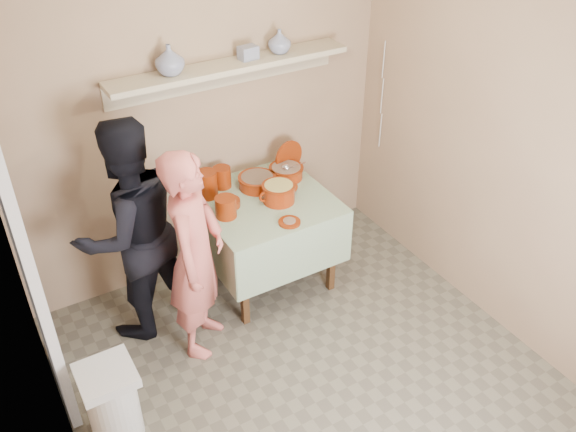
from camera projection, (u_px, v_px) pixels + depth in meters
ground at (326, 398)px, 3.99m from camera, size 3.50×3.50×0.00m
tile_panel at (29, 272)px, 3.49m from camera, size 0.06×0.70×2.00m
plate_stack_a at (207, 184)px, 4.55m from camera, size 0.16×0.16×0.21m
plate_stack_b at (222, 177)px, 4.68m from camera, size 0.14×0.14×0.17m
bowl_stack at (226, 207)px, 4.35m from camera, size 0.16×0.16×0.16m
empty_bowl at (229, 203)px, 4.49m from camera, size 0.17×0.17×0.05m
propped_lid at (289, 156)px, 4.88m from camera, size 0.27×0.07×0.27m
vase_right at (279, 41)px, 4.39m from camera, size 0.18×0.18×0.17m
vase_left at (170, 60)px, 4.03m from camera, size 0.27×0.27×0.20m
ceramic_box at (248, 53)px, 4.30m from camera, size 0.14×0.11×0.09m
person_cook at (196, 255)px, 3.99m from camera, size 0.64×0.67×1.54m
person_helper at (131, 232)px, 4.11m from camera, size 0.92×0.78×1.65m
room_shell at (338, 188)px, 3.09m from camera, size 3.04×3.54×2.62m
serving_table at (264, 212)px, 4.65m from camera, size 0.97×0.97×0.76m
cazuela_meat_a at (257, 181)px, 4.69m from camera, size 0.30×0.30×0.10m
cazuela_meat_b at (286, 171)px, 4.81m from camera, size 0.28×0.28×0.10m
ladle at (287, 168)px, 4.75m from camera, size 0.08×0.26×0.19m
cazuela_rice at (279, 191)px, 4.51m from camera, size 0.33×0.25×0.14m
front_plate at (289, 222)px, 4.31m from camera, size 0.16×0.16×0.03m
wall_shelf at (230, 68)px, 4.31m from camera, size 1.80×0.25×0.21m
trash_bin at (113, 404)px, 3.60m from camera, size 0.32×0.32×0.56m
electrical_cord at (382, 96)px, 4.96m from camera, size 0.01×0.05×0.90m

